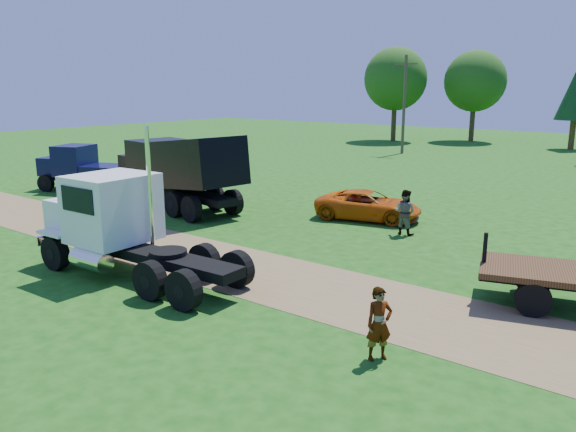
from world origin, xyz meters
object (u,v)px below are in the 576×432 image
Objects in this scene: orange_pickup at (368,205)px; spectator_a at (379,324)px; black_dump_truck at (179,167)px; navy_truck at (84,168)px; white_semi_tractor at (115,223)px.

spectator_a reaches higher than orange_pickup.
orange_pickup is at bearing 33.16° from black_dump_truck.
navy_truck is at bearing 106.91° from spectator_a.
black_dump_truck is 1.89× the size of orange_pickup.
spectator_a is (24.74, -8.53, -0.52)m from navy_truck.
orange_pickup is 14.20m from spectator_a.
black_dump_truck is at bearing 123.81° from white_semi_tractor.
navy_truck is (-8.64, 0.10, -0.78)m from black_dump_truck.
black_dump_truck is 9.83m from orange_pickup.
white_semi_tractor is 1.67× the size of orange_pickup.
white_semi_tractor is at bearing -44.37° from black_dump_truck.
white_semi_tractor is 0.88× the size of black_dump_truck.
white_semi_tractor is at bearing 151.25° from orange_pickup.
spectator_a is at bearing -17.69° from black_dump_truck.
black_dump_truck is (-5.87, 8.17, 0.49)m from white_semi_tractor.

